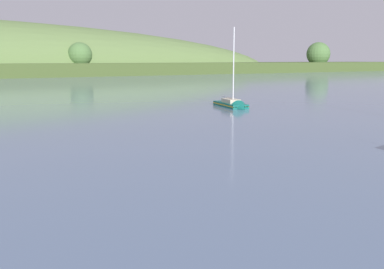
# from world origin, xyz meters

# --- Properties ---
(sailboat_near_mooring) EXTENTS (4.03, 9.60, 14.01)m
(sailboat_near_mooring) POSITION_xyz_m (25.24, 65.52, 0.19)
(sailboat_near_mooring) COLOR #0F564C
(sailboat_near_mooring) RESTS_ON ground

